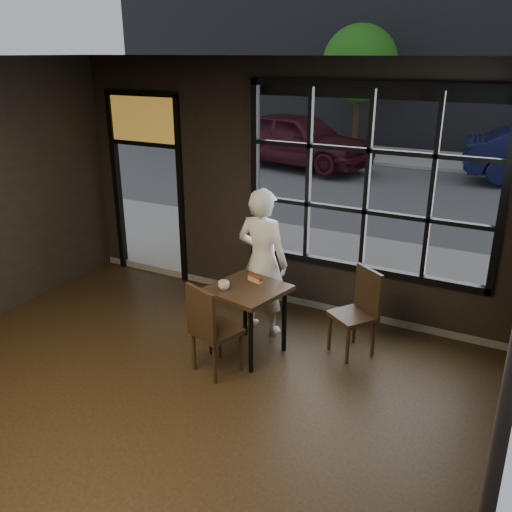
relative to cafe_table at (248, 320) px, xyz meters
The scene contains 14 objects.
floor 2.16m from the cafe_table, 99.74° to the right, with size 6.00×7.00×0.02m, color black.
ceiling 3.51m from the cafe_table, 99.74° to the right, with size 6.00×7.00×0.02m, color black.
wall_right 3.57m from the cafe_table, 38.26° to the right, with size 0.04×7.00×3.20m, color black.
window_frame 2.16m from the cafe_table, 59.25° to the left, with size 3.06×0.12×2.28m, color black.
stained_transom 3.44m from the cafe_table, 150.05° to the left, with size 1.20×0.06×0.70m, color orange.
street_asphalt 21.92m from the cafe_table, 90.93° to the left, with size 60.00×41.00×0.04m, color #545456.
cafe_table is the anchor object (origin of this frame).
chair_near 0.50m from the cafe_table, 102.89° to the right, with size 0.44×0.44×1.02m, color black.
chair_window 1.18m from the cafe_table, 27.51° to the left, with size 0.43×0.43×1.00m, color black.
man 0.76m from the cafe_table, 101.07° to the left, with size 0.66×0.43×1.80m, color white.
hotdog 0.47m from the cafe_table, 91.15° to the left, with size 0.20×0.08×0.06m, color tan, non-canonical shape.
cup 0.52m from the cafe_table, 139.45° to the right, with size 0.12×0.12×0.10m, color silver.
maroon_car 10.57m from the cafe_table, 110.75° to the left, with size 1.80×4.48×1.53m, color #43121D.
tree_left 13.62m from the cafe_table, 103.23° to the left, with size 2.40×2.40×4.09m.
Camera 1 is at (3.00, -2.68, 3.24)m, focal length 38.00 mm.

